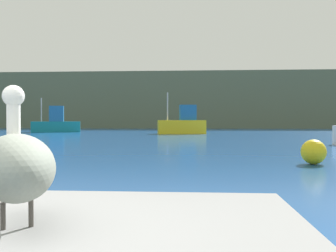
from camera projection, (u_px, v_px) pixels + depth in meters
The scene contains 5 objects.
hillside_backdrop at pixel (184, 102), 66.62m from camera, with size 140.00×17.06×8.92m, color #5B664C.
pelican at pixel (16, 164), 2.29m from camera, with size 0.85×1.25×0.88m.
fishing_boat_teal at pixel (56, 123), 41.96m from camera, with size 5.42×2.94×3.77m.
fishing_boat_yellow at pixel (183, 124), 36.70m from camera, with size 4.76×2.16×4.02m.
mooring_buoy at pixel (314, 152), 11.75m from camera, with size 0.77×0.77×0.77m, color yellow.
Camera 1 is at (1.60, -1.81, 1.39)m, focal length 40.50 mm.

